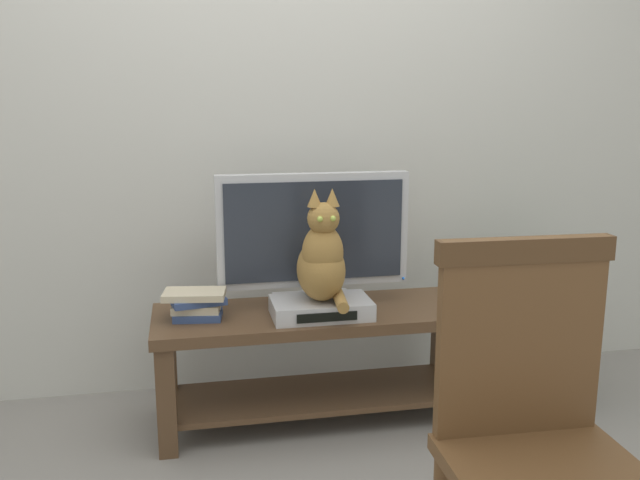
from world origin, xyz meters
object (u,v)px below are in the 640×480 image
Objects in this scene: cat at (322,259)px; wooden_chair at (537,421)px; media_box at (321,308)px; potted_plant at (547,306)px; tv_stand at (318,345)px; book_stack at (196,303)px; tv at (314,237)px.

wooden_chair reaches higher than cat.
media_box is 0.52× the size of potted_plant.
book_stack is (-0.47, -0.01, 0.21)m from tv_stand.
tv is 1.77× the size of cat.
tv is 1.32m from wooden_chair.
cat is 0.45× the size of wooden_chair.
tv_stand is 1.33× the size of wooden_chair.
wooden_chair is (0.30, -1.11, 0.05)m from media_box.
book_stack is at bearing -179.33° from tv_stand.
tv reaches higher than cat.
wooden_chair is (0.30, -1.10, -0.14)m from cat.
cat is at bearing -90.20° from tv.
potted_plant is at bearing 59.20° from wooden_chair.
cat is at bearing -10.50° from book_stack.
wooden_chair is at bearing -75.05° from media_box.
media_box is 0.20m from cat.
cat is 1.14m from wooden_chair.
wooden_chair is 1.33× the size of potted_plant.
tv_stand is 1.25m from wooden_chair.
cat is (-0.00, -0.09, 0.38)m from tv_stand.
wooden_chair is at bearing -56.98° from book_stack.
tv is 2.04× the size of media_box.
wooden_chair is at bearing -76.07° from tv_stand.
wooden_chair is 1.34m from potted_plant.
tv is 0.18m from cat.
tv_stand is at bearing 177.44° from potted_plant.
tv is at bearing 103.07° from wooden_chair.
media_box is 0.98m from potted_plant.
tv_stand is 2.96× the size of cat.
wooden_chair reaches higher than potted_plant.
media_box is at bearing -8.73° from book_stack.
wooden_chair reaches higher than media_box.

